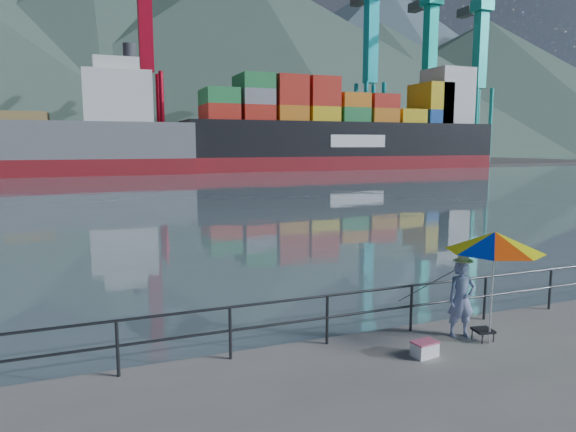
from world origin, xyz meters
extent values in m
cube|color=slate|center=(0.00, 130.00, 0.00)|extent=(500.00, 280.00, 0.00)
cube|color=#514F4C|center=(10.00, 93.00, 0.00)|extent=(200.00, 40.00, 0.40)
cylinder|color=#2D3033|center=(0.00, 1.70, 1.00)|extent=(22.00, 0.05, 0.05)
cylinder|color=#2D3033|center=(0.00, 1.70, 0.55)|extent=(22.00, 0.05, 0.05)
cube|color=#2D3033|center=(0.00, 1.70, 0.50)|extent=(22.00, 0.06, 1.00)
cone|color=#385147|center=(0.00, 205.00, 34.00)|extent=(282.88, 282.88, 68.00)
cone|color=#385147|center=(60.00, 210.00, 40.00)|extent=(332.80, 332.80, 80.00)
cone|color=#385147|center=(130.00, 215.00, 31.00)|extent=(257.92, 257.92, 62.00)
cone|color=#385147|center=(200.00, 220.00, 35.00)|extent=(291.20, 291.20, 70.00)
cube|color=#194CA5|center=(10.00, 92.00, 3.90)|extent=(6.00, 2.40, 7.80)
cube|color=gray|center=(16.50, 92.00, 3.90)|extent=(6.00, 2.40, 7.80)
cube|color=#194CA5|center=(23.00, 92.00, 2.60)|extent=(6.00, 2.40, 5.20)
cube|color=#267F3F|center=(29.50, 92.00, 3.90)|extent=(6.00, 2.40, 7.80)
cube|color=#194CA5|center=(36.00, 92.00, 3.90)|extent=(6.00, 2.40, 7.80)
cube|color=#267F3F|center=(42.50, 92.00, 3.90)|extent=(6.00, 2.40, 7.80)
cube|color=#194CA5|center=(49.00, 92.00, 3.90)|extent=(6.00, 2.40, 7.80)
cube|color=yellow|center=(55.50, 92.00, 1.30)|extent=(6.00, 2.40, 2.60)
cube|color=#267F3F|center=(62.00, 92.00, 2.60)|extent=(6.00, 2.40, 5.20)
cube|color=#194CA5|center=(10.00, 95.00, 3.90)|extent=(6.00, 2.40, 7.80)
cube|color=yellow|center=(16.50, 95.00, 1.30)|extent=(6.00, 2.40, 2.60)
cube|color=yellow|center=(23.00, 95.00, 3.90)|extent=(6.00, 2.40, 7.80)
cube|color=orange|center=(29.50, 95.00, 1.30)|extent=(6.00, 2.40, 2.60)
cube|color=gray|center=(36.00, 95.00, 2.60)|extent=(6.00, 2.40, 5.20)
cube|color=yellow|center=(42.50, 95.00, 3.90)|extent=(6.00, 2.40, 7.80)
cube|color=orange|center=(49.00, 95.00, 3.90)|extent=(6.00, 2.40, 7.80)
cube|color=#194CA5|center=(55.50, 95.00, 1.30)|extent=(6.00, 2.40, 2.60)
cube|color=#194CA5|center=(62.00, 95.00, 2.60)|extent=(6.00, 2.40, 5.20)
cube|color=orange|center=(10.00, 98.00, 1.30)|extent=(6.00, 2.40, 2.60)
cube|color=#267F3F|center=(16.50, 98.00, 2.60)|extent=(6.00, 2.40, 5.20)
cube|color=yellow|center=(23.00, 98.00, 3.90)|extent=(6.00, 2.40, 7.80)
imported|color=navy|center=(1.78, 1.06, 0.80)|extent=(0.66, 0.52, 1.59)
cylinder|color=white|center=(2.07, 0.52, 1.05)|extent=(0.04, 0.04, 2.10)
cone|color=#EA4307|center=(2.07, 0.52, 2.10)|extent=(1.94, 1.94, 0.39)
cube|color=black|center=(2.05, 0.69, 0.22)|extent=(0.43, 0.43, 0.05)
cube|color=#2D3033|center=(2.05, 0.69, 0.10)|extent=(0.31, 0.31, 0.19)
cube|color=white|center=(0.46, 0.46, 0.13)|extent=(0.50, 0.36, 0.27)
cylinder|color=black|center=(1.69, 1.99, 0.00)|extent=(0.48, 1.73, 1.26)
cube|color=silver|center=(-0.82, 70.43, 10.50)|extent=(9.00, 8.13, 7.00)
cube|color=maroon|center=(36.24, 71.83, 0.75)|extent=(54.97, 9.16, 2.50)
cube|color=black|center=(36.24, 71.83, 4.80)|extent=(54.97, 9.16, 5.60)
cube|color=silver|center=(57.13, 71.83, 12.60)|extent=(7.00, 7.33, 10.00)
camera|label=1|loc=(-5.35, -7.21, 3.99)|focal=32.00mm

